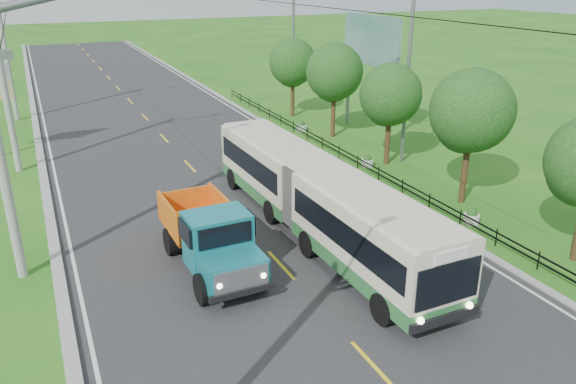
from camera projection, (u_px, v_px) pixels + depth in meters
ground at (373, 366)px, 14.75m from camera, size 240.00×240.00×0.00m
road at (180, 156)px, 31.68m from camera, size 14.00×120.00×0.02m
curb_left at (43, 172)px, 28.86m from camera, size 0.40×120.00×0.15m
curb_right at (295, 140)px, 34.44m from camera, size 0.30×120.00×0.10m
edge_line_left at (54, 172)px, 29.09m from camera, size 0.12×120.00×0.00m
edge_line_right at (287, 142)px, 34.26m from camera, size 0.12×120.00×0.00m
centre_dash at (373, 365)px, 14.74m from camera, size 0.12×2.20×0.00m
railing_right at (358, 163)px, 29.60m from camera, size 0.04×40.00×0.60m
pole_mid at (2, 73)px, 27.47m from camera, size 3.51×0.32×10.00m
pole_far at (5, 46)px, 37.63m from camera, size 3.51×0.32×10.00m
tree_third at (470, 115)px, 24.02m from camera, size 3.60×3.62×6.00m
tree_fourth at (390, 97)px, 29.24m from camera, size 3.24×3.31×5.40m
tree_fifth at (334, 75)px, 34.22m from camera, size 3.48×3.52×5.80m
tree_back at (292, 64)px, 39.38m from camera, size 3.30×3.36×5.50m
streetlight_mid at (406, 71)px, 28.95m from camera, size 3.02×0.20×9.07m
streetlight_far at (291, 43)px, 40.80m from camera, size 3.02×0.20×9.07m
planter_near at (472, 217)px, 23.06m from camera, size 0.64×0.64×0.67m
planter_mid at (367, 162)px, 29.84m from camera, size 0.64×0.64×0.67m
planter_far at (302, 127)px, 36.61m from camera, size 0.64×0.64×0.67m
billboard_right at (371, 48)px, 34.51m from camera, size 0.24×6.00×7.30m
bus at (317, 195)px, 21.43m from camera, size 2.75×14.92×2.87m
dump_truck at (210, 233)px, 19.11m from camera, size 2.40×5.79×2.40m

